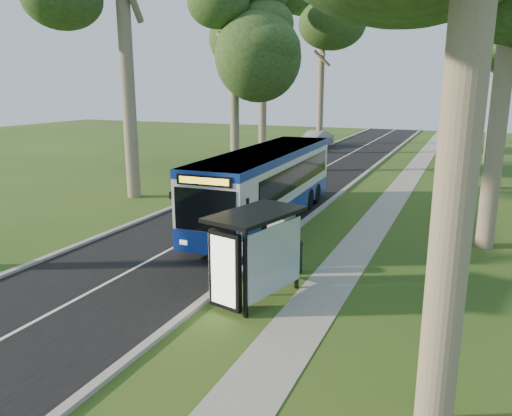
{
  "coord_description": "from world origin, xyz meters",
  "views": [
    {
      "loc": [
        6.67,
        -14.5,
        6.07
      ],
      "look_at": [
        -0.56,
        2.26,
        1.6
      ],
      "focal_mm": 35.0,
      "sensor_mm": 36.0,
      "label": 1
    }
  ],
  "objects_px": {
    "litter_bin": "(294,257)",
    "car_white": "(284,145)",
    "bus": "(267,185)",
    "bus_stop_sign": "(240,246)",
    "bus_shelter": "(255,242)",
    "car_silver": "(315,139)"
  },
  "relations": [
    {
      "from": "bus",
      "to": "bus_stop_sign",
      "type": "relative_size",
      "value": 5.07
    },
    {
      "from": "litter_bin",
      "to": "car_silver",
      "type": "height_order",
      "value": "car_silver"
    },
    {
      "from": "bus_stop_sign",
      "to": "litter_bin",
      "type": "relative_size",
      "value": 2.37
    },
    {
      "from": "car_white",
      "to": "car_silver",
      "type": "height_order",
      "value": "car_silver"
    },
    {
      "from": "bus",
      "to": "litter_bin",
      "type": "xyz_separation_m",
      "value": [
        3.26,
        -5.6,
        -1.18
      ]
    },
    {
      "from": "bus",
      "to": "litter_bin",
      "type": "distance_m",
      "value": 6.59
    },
    {
      "from": "bus_shelter",
      "to": "litter_bin",
      "type": "height_order",
      "value": "bus_shelter"
    },
    {
      "from": "bus",
      "to": "bus_shelter",
      "type": "xyz_separation_m",
      "value": [
        3.04,
        -8.39,
        0.12
      ]
    },
    {
      "from": "bus_shelter",
      "to": "car_white",
      "type": "distance_m",
      "value": 33.34
    },
    {
      "from": "car_white",
      "to": "bus",
      "type": "bearing_deg",
      "value": -59.48
    },
    {
      "from": "bus_shelter",
      "to": "litter_bin",
      "type": "distance_m",
      "value": 3.08
    },
    {
      "from": "bus",
      "to": "litter_bin",
      "type": "bearing_deg",
      "value": -61.9
    },
    {
      "from": "bus",
      "to": "car_white",
      "type": "relative_size",
      "value": 2.76
    },
    {
      "from": "car_silver",
      "to": "bus",
      "type": "bearing_deg",
      "value": -65.53
    },
    {
      "from": "litter_bin",
      "to": "car_white",
      "type": "relative_size",
      "value": 0.23
    },
    {
      "from": "bus_shelter",
      "to": "litter_bin",
      "type": "xyz_separation_m",
      "value": [
        0.22,
        2.79,
        -1.3
      ]
    },
    {
      "from": "bus_stop_sign",
      "to": "bus_shelter",
      "type": "relative_size",
      "value": 0.75
    },
    {
      "from": "car_white",
      "to": "car_silver",
      "type": "bearing_deg",
      "value": 88.15
    },
    {
      "from": "litter_bin",
      "to": "car_silver",
      "type": "bearing_deg",
      "value": 105.58
    },
    {
      "from": "bus",
      "to": "bus_shelter",
      "type": "height_order",
      "value": "bus"
    },
    {
      "from": "bus_shelter",
      "to": "car_silver",
      "type": "height_order",
      "value": "bus_shelter"
    },
    {
      "from": "bus",
      "to": "bus_stop_sign",
      "type": "distance_m",
      "value": 8.47
    }
  ]
}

